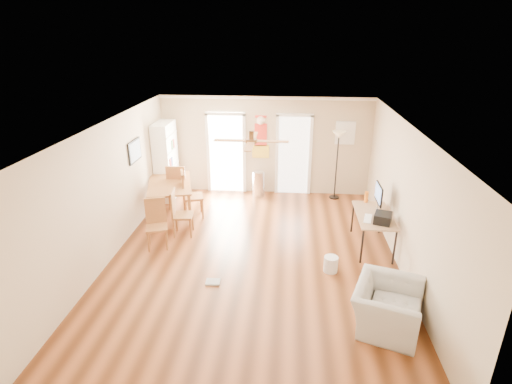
# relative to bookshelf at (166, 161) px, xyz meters

# --- Properties ---
(floor) EXTENTS (7.00, 7.00, 0.00)m
(floor) POSITION_rel_bookshelf_xyz_m (2.53, -2.87, -1.01)
(floor) COLOR brown
(floor) RESTS_ON ground
(ceiling) EXTENTS (5.50, 7.00, 0.00)m
(ceiling) POSITION_rel_bookshelf_xyz_m (2.53, -2.87, 1.59)
(ceiling) COLOR silver
(ceiling) RESTS_ON floor
(wall_back) EXTENTS (5.50, 0.04, 2.60)m
(wall_back) POSITION_rel_bookshelf_xyz_m (2.53, 0.63, 0.29)
(wall_back) COLOR beige
(wall_back) RESTS_ON floor
(wall_front) EXTENTS (5.50, 0.04, 2.60)m
(wall_front) POSITION_rel_bookshelf_xyz_m (2.53, -6.37, 0.29)
(wall_front) COLOR beige
(wall_front) RESTS_ON floor
(wall_left) EXTENTS (0.04, 7.00, 2.60)m
(wall_left) POSITION_rel_bookshelf_xyz_m (-0.22, -2.87, 0.29)
(wall_left) COLOR beige
(wall_left) RESTS_ON floor
(wall_right) EXTENTS (0.04, 7.00, 2.60)m
(wall_right) POSITION_rel_bookshelf_xyz_m (5.28, -2.87, 0.29)
(wall_right) COLOR beige
(wall_right) RESTS_ON floor
(crown_molding) EXTENTS (5.50, 7.00, 0.08)m
(crown_molding) POSITION_rel_bookshelf_xyz_m (2.53, -2.87, 1.55)
(crown_molding) COLOR white
(crown_molding) RESTS_ON wall_back
(kitchen_doorway) EXTENTS (0.90, 0.10, 2.10)m
(kitchen_doorway) POSITION_rel_bookshelf_xyz_m (1.48, 0.62, 0.04)
(kitchen_doorway) COLOR white
(kitchen_doorway) RESTS_ON wall_back
(bathroom_doorway) EXTENTS (0.80, 0.10, 2.10)m
(bathroom_doorway) POSITION_rel_bookshelf_xyz_m (3.28, 0.62, 0.04)
(bathroom_doorway) COLOR white
(bathroom_doorway) RESTS_ON wall_back
(wall_decal) EXTENTS (0.46, 0.03, 1.10)m
(wall_decal) POSITION_rel_bookshelf_xyz_m (2.40, 0.61, 0.54)
(wall_decal) COLOR red
(wall_decal) RESTS_ON wall_back
(ac_grille) EXTENTS (0.50, 0.04, 0.60)m
(ac_grille) POSITION_rel_bookshelf_xyz_m (4.58, 0.60, 0.69)
(ac_grille) COLOR white
(ac_grille) RESTS_ON wall_back
(framed_poster) EXTENTS (0.04, 0.66, 0.48)m
(framed_poster) POSITION_rel_bookshelf_xyz_m (-0.20, -1.47, 0.69)
(framed_poster) COLOR black
(framed_poster) RESTS_ON wall_left
(ceiling_fan) EXTENTS (1.24, 1.24, 0.20)m
(ceiling_fan) POSITION_rel_bookshelf_xyz_m (2.53, -3.17, 1.42)
(ceiling_fan) COLOR #593819
(ceiling_fan) RESTS_ON ceiling
(bookshelf) EXTENTS (0.62, 0.98, 2.01)m
(bookshelf) POSITION_rel_bookshelf_xyz_m (0.00, 0.00, 0.00)
(bookshelf) COLOR white
(bookshelf) RESTS_ON floor
(dining_table) EXTENTS (1.37, 1.82, 0.81)m
(dining_table) POSITION_rel_bookshelf_xyz_m (0.38, -1.03, -0.60)
(dining_table) COLOR olive
(dining_table) RESTS_ON floor
(dining_chair_right_a) EXTENTS (0.58, 0.58, 1.12)m
(dining_chair_right_a) POSITION_rel_bookshelf_xyz_m (0.93, -1.08, -0.45)
(dining_chair_right_a) COLOR #905F2E
(dining_chair_right_a) RESTS_ON floor
(dining_chair_right_b) EXTENTS (0.46, 0.46, 1.01)m
(dining_chair_right_b) POSITION_rel_bookshelf_xyz_m (0.93, -2.01, -0.50)
(dining_chair_right_b) COLOR #92602F
(dining_chair_right_b) RESTS_ON floor
(dining_chair_near) EXTENTS (0.52, 0.52, 1.01)m
(dining_chair_near) POSITION_rel_bookshelf_xyz_m (0.54, -2.60, -0.50)
(dining_chair_near) COLOR #976230
(dining_chair_near) RESTS_ON floor
(dining_chair_far) EXTENTS (0.48, 0.48, 1.12)m
(dining_chair_far) POSITION_rel_bookshelf_xyz_m (0.45, -0.56, -0.45)
(dining_chair_far) COLOR #A05E33
(dining_chair_far) RESTS_ON floor
(trash_can) EXTENTS (0.33, 0.33, 0.69)m
(trash_can) POSITION_rel_bookshelf_xyz_m (2.37, 0.29, -0.66)
(trash_can) COLOR silver
(trash_can) RESTS_ON floor
(torchiere_lamp) EXTENTS (0.42, 0.42, 1.80)m
(torchiere_lamp) POSITION_rel_bookshelf_xyz_m (4.39, 0.34, -0.10)
(torchiere_lamp) COLOR black
(torchiere_lamp) RESTS_ON floor
(computer_desk) EXTENTS (0.68, 1.36, 0.73)m
(computer_desk) POSITION_rel_bookshelf_xyz_m (4.89, -2.22, -0.64)
(computer_desk) COLOR tan
(computer_desk) RESTS_ON floor
(imac) EXTENTS (0.09, 0.57, 0.53)m
(imac) POSITION_rel_bookshelf_xyz_m (5.00, -1.95, -0.01)
(imac) COLOR black
(imac) RESTS_ON computer_desk
(keyboard) EXTENTS (0.23, 0.44, 0.02)m
(keyboard) POSITION_rel_bookshelf_xyz_m (4.73, -2.44, -0.27)
(keyboard) COLOR white
(keyboard) RESTS_ON computer_desk
(printer) EXTENTS (0.41, 0.44, 0.18)m
(printer) POSITION_rel_bookshelf_xyz_m (4.98, -2.57, -0.18)
(printer) COLOR black
(printer) RESTS_ON computer_desk
(orange_bottle) EXTENTS (0.10, 0.10, 0.24)m
(orange_bottle) POSITION_rel_bookshelf_xyz_m (4.83, -1.61, -0.16)
(orange_bottle) COLOR orange
(orange_bottle) RESTS_ON computer_desk
(wastebasket_a) EXTENTS (0.32, 0.32, 0.30)m
(wastebasket_a) POSITION_rel_bookshelf_xyz_m (3.99, -3.21, -0.86)
(wastebasket_a) COLOR silver
(wastebasket_a) RESTS_ON floor
(floor_cloth) EXTENTS (0.26, 0.21, 0.04)m
(floor_cloth) POSITION_rel_bookshelf_xyz_m (1.90, -3.76, -0.99)
(floor_cloth) COLOR #A3A49E
(floor_cloth) RESTS_ON floor
(armchair) EXTENTS (1.23, 1.31, 0.69)m
(armchair) POSITION_rel_bookshelf_xyz_m (4.68, -4.63, -0.66)
(armchair) COLOR #ADACA7
(armchair) RESTS_ON floor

